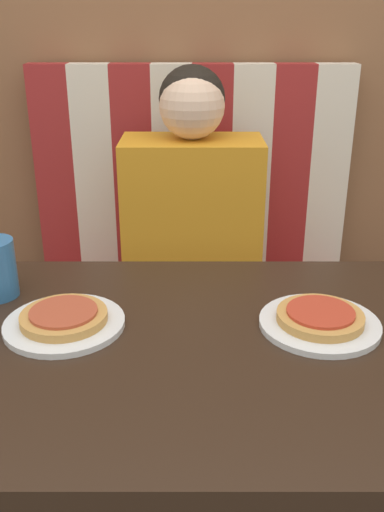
% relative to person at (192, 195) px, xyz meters
% --- Properties ---
extents(wall_back, '(7.00, 0.05, 2.60)m').
position_rel_person_xyz_m(wall_back, '(0.00, 0.34, 0.52)').
color(wall_back, brown).
rests_on(wall_back, ground_plane).
extents(booth_seat, '(1.03, 0.58, 0.46)m').
position_rel_person_xyz_m(booth_seat, '(0.00, -0.00, -0.55)').
color(booth_seat, '#5B1919').
rests_on(booth_seat, ground_plane).
extents(booth_backrest, '(1.03, 0.07, 0.67)m').
position_rel_person_xyz_m(booth_backrest, '(0.00, 0.25, 0.01)').
color(booth_backrest, maroon).
rests_on(booth_backrest, booth_seat).
extents(dining_table, '(1.10, 0.71, 0.73)m').
position_rel_person_xyz_m(dining_table, '(0.00, -0.72, -0.14)').
color(dining_table, black).
rests_on(dining_table, ground_plane).
extents(person, '(0.40, 0.22, 0.68)m').
position_rel_person_xyz_m(person, '(0.00, 0.00, 0.00)').
color(person, orange).
rests_on(person, booth_seat).
extents(plate_left, '(0.23, 0.23, 0.01)m').
position_rel_person_xyz_m(plate_left, '(-0.24, -0.68, -0.04)').
color(plate_left, white).
rests_on(plate_left, dining_table).
extents(plate_right, '(0.23, 0.23, 0.01)m').
position_rel_person_xyz_m(plate_right, '(0.24, -0.68, -0.04)').
color(plate_right, white).
rests_on(plate_right, dining_table).
extents(pizza_left, '(0.16, 0.16, 0.02)m').
position_rel_person_xyz_m(pizza_left, '(-0.24, -0.68, -0.03)').
color(pizza_left, '#C68E47').
rests_on(pizza_left, plate_left).
extents(pizza_right, '(0.16, 0.16, 0.02)m').
position_rel_person_xyz_m(pizza_right, '(0.24, -0.68, -0.03)').
color(pizza_right, '#C68E47').
rests_on(pizza_right, plate_right).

